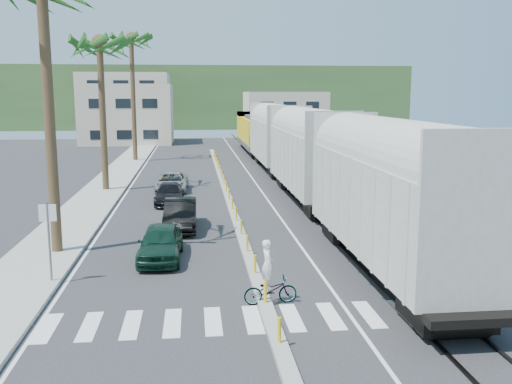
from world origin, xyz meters
TOP-DOWN VIEW (x-y plane):
  - ground at (0.00, 0.00)m, footprint 140.00×140.00m
  - sidewalk at (-8.50, 25.00)m, footprint 3.00×90.00m
  - rails at (5.00, 28.00)m, footprint 1.56×100.00m
  - median at (0.00, 19.96)m, footprint 0.45×60.00m
  - crosswalk at (0.00, -2.00)m, footprint 14.00×2.20m
  - lane_markings at (-2.15, 25.00)m, footprint 9.42×90.00m
  - freight_train at (5.00, 22.61)m, footprint 3.00×60.94m
  - palm_trees at (-8.10, 22.70)m, footprint 3.50×37.20m
  - street_sign at (-7.30, 2.00)m, footprint 0.60×0.08m
  - buildings at (-6.41, 71.66)m, footprint 38.00×27.00m
  - hillside at (0.00, 100.00)m, footprint 80.00×20.00m
  - car_lead at (-3.59, 4.66)m, footprint 1.98×4.35m
  - car_second at (-2.89, 9.98)m, footprint 1.68×4.56m
  - car_third at (-3.71, 16.85)m, footprint 1.77×4.29m
  - car_rear at (-3.72, 21.60)m, footprint 2.42×4.75m
  - cyclist at (0.18, -0.75)m, footprint 0.92×1.84m

SIDE VIEW (x-z plane):
  - ground at x=0.00m, z-range 0.00..0.00m
  - lane_markings at x=-2.15m, z-range 0.00..0.01m
  - crosswalk at x=0.00m, z-range 0.00..0.01m
  - rails at x=5.00m, z-range 0.00..0.06m
  - sidewalk at x=-8.50m, z-range 0.00..0.15m
  - median at x=0.00m, z-range -0.34..0.51m
  - car_third at x=-3.71m, z-range 0.00..1.24m
  - car_rear at x=-3.72m, z-range 0.00..1.28m
  - cyclist at x=0.18m, z-range -0.39..1.75m
  - car_lead at x=-3.59m, z-range 0.00..1.44m
  - car_second at x=-2.89m, z-range 0.00..1.49m
  - street_sign at x=-7.30m, z-range 0.47..3.47m
  - freight_train at x=5.00m, z-range -0.02..5.83m
  - buildings at x=-6.41m, z-range -0.64..9.36m
  - hillside at x=0.00m, z-range 0.00..12.00m
  - palm_trees at x=-8.10m, z-range 3.93..17.68m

